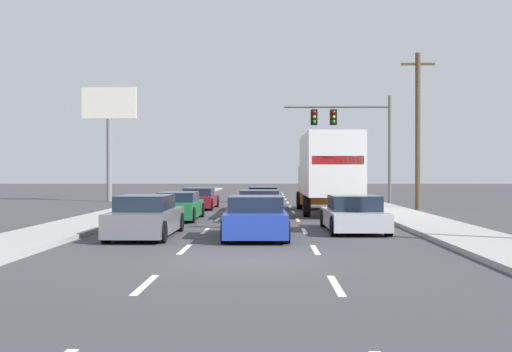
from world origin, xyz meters
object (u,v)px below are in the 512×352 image
Objects in this scene: car_green at (178,207)px; roadside_billboard at (109,121)px; car_blue at (256,219)px; traffic_signal_mast at (346,126)px; car_silver at (354,215)px; car_gray at (146,217)px; utility_pole_mid at (418,129)px; car_maroon at (199,199)px; car_tan at (263,199)px; car_red at (259,206)px; box_truck at (328,169)px.

roadside_billboard is (-7.23, 16.20, 5.01)m from car_green.
traffic_signal_mast is at bearing 75.21° from car_blue.
car_green is at bearing 144.15° from car_silver.
utility_pole_mid is at bearing 50.14° from car_gray.
car_tan is (3.55, -0.14, 0.03)m from car_maroon.
box_truck is (3.26, 3.61, 1.57)m from car_red.
utility_pole_mid is at bearing -24.79° from roadside_billboard.
car_green is at bearing -148.83° from box_truck.
car_gray is 1.01× the size of car_red.
car_blue is 3.97m from car_silver.
car_tan is 14.52m from roadside_billboard.
car_gray is 6.98m from car_silver.
box_truck reaches higher than car_tan.
car_maroon is 15.44m from car_blue.
car_red is at bearing -140.45° from utility_pole_mid.
car_tan is 0.54× the size of roadside_billboard.
traffic_signal_mast is (5.14, 4.82, 4.36)m from car_tan.
traffic_signal_mast is (1.91, 17.49, 4.36)m from car_silver.
car_maroon is at bearing -151.72° from traffic_signal_mast.
box_truck is 6.53m from utility_pole_mid.
car_gray is 15.00m from car_tan.
car_blue is at bearing -120.13° from utility_pole_mid.
car_blue is at bearing -89.87° from car_red.
car_red is (-0.08, -7.38, 0.03)m from car_tan.
traffic_signal_mast reaches higher than car_maroon.
traffic_signal_mast reaches higher than box_truck.
car_gray is 24.61m from roadside_billboard.
car_tan is at bearing -37.99° from roadside_billboard.
car_tan is 13.08m from car_silver.
roadside_billboard is at bearing 114.63° from car_blue.
car_red is at bearing 121.98° from car_silver.
utility_pole_mid is 1.07× the size of roadside_billboard.
utility_pole_mid reaches higher than car_maroon.
roadside_billboard is (-10.66, 15.77, 4.99)m from car_red.
car_gray is 18.84m from utility_pole_mid.
car_red is 13.95m from traffic_signal_mast.
car_red is 0.58× the size of roadside_billboard.
car_red is 1.13× the size of car_blue.
traffic_signal_mast is (8.63, 19.41, 4.32)m from car_gray.
car_green is 8.31m from car_silver.
car_tan is 0.98× the size of car_silver.
car_silver is 13.81m from utility_pole_mid.
utility_pole_mid reaches higher than car_red.
car_gray is at bearing -115.29° from car_red.
car_red reaches higher than car_silver.
car_blue is 11.70m from box_truck.
car_green is 0.48× the size of box_truck.
roadside_billboard is (-13.92, 12.15, 3.41)m from box_truck.
box_truck is 1.07× the size of utility_pole_mid.
utility_pole_mid reaches higher than car_gray.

